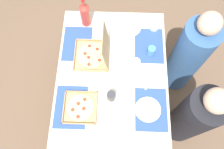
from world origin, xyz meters
name	(u,v)px	position (x,y,z in m)	size (l,w,h in m)	color
ground_plane	(112,99)	(0.00, 0.00, 0.00)	(6.00, 6.00, 0.00)	brown
dining_table	(112,79)	(0.00, 0.00, 0.63)	(1.31, 0.96, 0.74)	#3F3328
placemat_near_left	(77,44)	(-0.30, -0.33, 0.74)	(0.36, 0.26, 0.00)	#2D4C9E
placemat_near_right	(71,107)	(0.30, -0.33, 0.74)	(0.36, 0.26, 0.00)	#2D4C9E
placemat_far_left	(149,46)	(-0.30, 0.33, 0.74)	(0.36, 0.26, 0.00)	#2D4C9E
placemat_far_right	(151,109)	(0.30, 0.33, 0.74)	(0.36, 0.26, 0.00)	#2D4C9E
pizza_box_center	(80,108)	(0.30, -0.25, 0.76)	(0.27, 0.27, 0.04)	tan
pizza_box_edge_far	(95,54)	(-0.17, -0.16, 0.79)	(0.31, 0.31, 0.34)	tan
plate_near_left	(130,27)	(-0.48, 0.15, 0.75)	(0.20, 0.20, 0.02)	white
plate_far_left	(148,109)	(0.30, 0.30, 0.75)	(0.21, 0.21, 0.03)	white
soda_bottle	(85,14)	(-0.53, -0.26, 0.88)	(0.09, 0.09, 0.32)	#B2382D
cup_dark	(151,51)	(-0.21, 0.34, 0.79)	(0.07, 0.07, 0.10)	teal
cup_spare	(111,96)	(0.21, 0.00, 0.79)	(0.07, 0.07, 0.09)	#333338
cup_red	(135,64)	(-0.09, 0.20, 0.79)	(0.08, 0.08, 0.09)	silver
condiment_bowl	(155,26)	(-0.49, 0.38, 0.77)	(0.09, 0.09, 0.04)	white
fork_by_near_left	(118,80)	(0.05, 0.06, 0.75)	(0.19, 0.02, 0.01)	#B7B7BC
knife_by_far_left	(119,128)	(0.45, 0.07, 0.75)	(0.21, 0.02, 0.01)	#B7B7BC
fork_by_near_right	(150,81)	(0.05, 0.33, 0.75)	(0.19, 0.02, 0.01)	#B7B7BC
diner_left_seat	(187,57)	(-0.30, 0.74, 0.54)	(0.32, 0.32, 1.20)	#33598C
diner_right_seat	(192,117)	(0.30, 0.74, 0.51)	(0.32, 0.32, 1.14)	black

